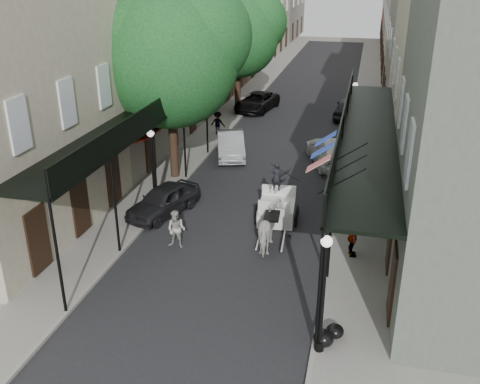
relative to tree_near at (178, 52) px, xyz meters
The scene contains 24 objects.
ground 12.78m from the tree_near, 67.59° to the right, with size 140.00×140.00×0.00m, color gray.
road 12.50m from the tree_near, 66.86° to the left, with size 8.00×90.00×0.01m, color black.
sidewalk_left 11.77m from the tree_near, 94.67° to the left, with size 2.20×90.00×0.12m, color gray.
sidewalk_right 14.91m from the tree_near, 46.88° to the left, with size 2.20×90.00×0.12m, color gray.
building_row_left 20.34m from the tree_near, 102.52° to the left, with size 5.00×80.00×10.50m, color #BFB599.
building_row_right 23.63m from the tree_near, 57.15° to the left, with size 5.00×80.00×10.50m, color gray.
gallery_left 4.06m from the tree_near, 100.49° to the right, with size 2.20×18.05×4.88m.
gallery_right 9.84m from the tree_near, 19.59° to the right, with size 2.20×18.05×4.88m.
tree_near is the anchor object (origin of this frame).
tree_far 14.02m from the tree_near, 90.19° to the left, with size 6.45×6.00×8.61m.
lamppost_right_near 15.39m from the tree_near, 55.73° to the right, with size 0.32×0.32×3.71m.
lamppost_left 6.10m from the tree_near, 88.66° to the right, with size 0.32×0.32×3.71m.
lamppost_right_far 12.24m from the tree_near, 43.31° to the left, with size 0.32×0.32×3.71m.
horse 10.29m from the tree_near, 47.55° to the right, with size 0.96×2.11×1.78m, color silver.
carriage 8.55m from the tree_near, 32.72° to the right, with size 1.97×2.73×2.98m.
pedestrian_walking 9.43m from the tree_near, 72.98° to the right, with size 0.76×0.59×1.57m, color #A3A29A.
pedestrian_sidewalk_left 9.40m from the tree_near, 91.57° to the left, with size 0.96×0.55×1.48m, color gray.
pedestrian_sidewalk_right 12.39m from the tree_near, 35.85° to the right, with size 0.92×0.38×1.56m, color gray.
car_left_near 7.32m from the tree_near, 82.26° to the right, with size 1.57×3.91×1.33m, color black.
car_left_mid 7.11m from the tree_near, 67.32° to the left, with size 1.49×4.28×1.41m, color #A6A7AB.
car_left_far 15.64m from the tree_near, 86.24° to the left, with size 2.23×4.85×1.35m, color black.
car_right_near 10.09m from the tree_near, 27.42° to the left, with size 2.09×5.15×1.49m, color silver.
car_right_far 16.91m from the tree_near, 60.63° to the left, with size 1.74×4.32×1.47m, color black.
trash_bags 15.78m from the tree_near, 54.15° to the right, with size 0.87×1.02×0.52m.
Camera 1 is at (4.74, -14.57, 10.41)m, focal length 40.00 mm.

